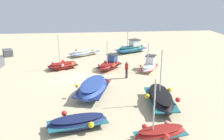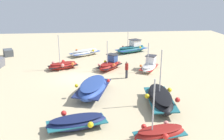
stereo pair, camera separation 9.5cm
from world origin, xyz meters
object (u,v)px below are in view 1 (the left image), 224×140
object	(u,v)px
fishing_boat_1	(149,66)
fishing_boat_7	(77,122)
person_walking	(127,68)
fishing_boat_2	(85,52)
fishing_boat_6	(160,99)
fishing_boat_8	(161,133)
fishing_boat_3	(110,65)
fishing_boat_5	(132,48)
fishing_boat_0	(93,88)
fishing_boat_4	(63,65)

from	to	relation	value
fishing_boat_1	fishing_boat_7	distance (m)	13.16
fishing_boat_1	person_walking	bearing A→B (deg)	159.10
fishing_boat_2	fishing_boat_6	size ratio (longest dim) A/B	0.86
fishing_boat_6	fishing_boat_8	size ratio (longest dim) A/B	1.28
fishing_boat_6	person_walking	xyz separation A→B (m)	(6.25, 1.46, 0.39)
fishing_boat_3	fishing_boat_5	bearing A→B (deg)	12.89
fishing_boat_2	fishing_boat_8	bearing A→B (deg)	67.38
fishing_boat_0	fishing_boat_7	distance (m)	5.20
fishing_boat_2	fishing_boat_5	size ratio (longest dim) A/B	0.87
fishing_boat_5	fishing_boat_7	size ratio (longest dim) A/B	1.20
fishing_boat_1	fishing_boat_0	bearing A→B (deg)	164.52
fishing_boat_0	fishing_boat_2	distance (m)	12.91
fishing_boat_0	fishing_boat_3	world-z (taller)	fishing_boat_3
fishing_boat_2	fishing_boat_7	distance (m)	17.97
fishing_boat_2	fishing_boat_3	distance (m)	6.78
fishing_boat_2	fishing_boat_5	world-z (taller)	fishing_boat_5
fishing_boat_0	fishing_boat_5	bearing A→B (deg)	-4.98
fishing_boat_5	fishing_boat_4	bearing A→B (deg)	-168.92
fishing_boat_3	fishing_boat_8	world-z (taller)	fishing_boat_8
fishing_boat_1	fishing_boat_3	xyz separation A→B (m)	(0.72, 4.12, 0.03)
fishing_boat_4	fishing_boat_5	distance (m)	10.96
fishing_boat_4	fishing_boat_7	bearing A→B (deg)	-105.41
fishing_boat_1	fishing_boat_2	bearing A→B (deg)	74.44
fishing_boat_7	fishing_boat_8	xyz separation A→B (m)	(-1.77, -4.67, 0.02)
fishing_boat_0	person_walking	distance (m)	4.98
fishing_boat_1	fishing_boat_8	xyz separation A→B (m)	(-12.77, 2.56, -0.06)
fishing_boat_1	fishing_boat_8	world-z (taller)	fishing_boat_8
fishing_boat_5	person_walking	distance (m)	10.57
fishing_boat_7	person_walking	distance (m)	9.84
fishing_boat_0	person_walking	size ratio (longest dim) A/B	3.05
fishing_boat_5	fishing_boat_1	bearing A→B (deg)	-113.74
fishing_boat_1	fishing_boat_4	xyz separation A→B (m)	(1.35, 9.08, -0.09)
fishing_boat_8	fishing_boat_1	bearing A→B (deg)	67.97
fishing_boat_2	fishing_boat_3	world-z (taller)	fishing_boat_3
fishing_boat_6	person_walking	size ratio (longest dim) A/B	2.88
fishing_boat_4	person_walking	world-z (taller)	fishing_boat_4
fishing_boat_0	fishing_boat_5	xyz separation A→B (m)	(13.99, -5.67, -0.02)
fishing_boat_2	fishing_boat_6	bearing A→B (deg)	74.76
fishing_boat_0	fishing_boat_3	bearing A→B (deg)	0.53
fishing_boat_0	fishing_boat_1	xyz separation A→B (m)	(5.92, -6.09, -0.10)
fishing_boat_1	fishing_boat_8	size ratio (longest dim) A/B	0.88
fishing_boat_1	fishing_boat_7	size ratio (longest dim) A/B	0.83
person_walking	fishing_boat_8	bearing A→B (deg)	-44.98
fishing_boat_3	fishing_boat_6	xyz separation A→B (m)	(-9.21, -2.80, 0.05)
fishing_boat_8	fishing_boat_5	bearing A→B (deg)	73.45
fishing_boat_0	fishing_boat_4	size ratio (longest dim) A/B	1.36
fishing_boat_6	fishing_boat_7	size ratio (longest dim) A/B	1.22
fishing_boat_6	fishing_boat_8	xyz separation A→B (m)	(-4.28, 1.24, -0.14)
fishing_boat_4	fishing_boat_8	world-z (taller)	fishing_boat_8
fishing_boat_7	fishing_boat_8	world-z (taller)	fishing_boat_8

